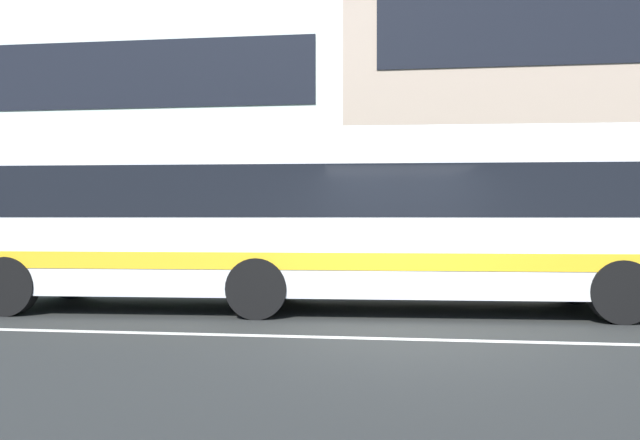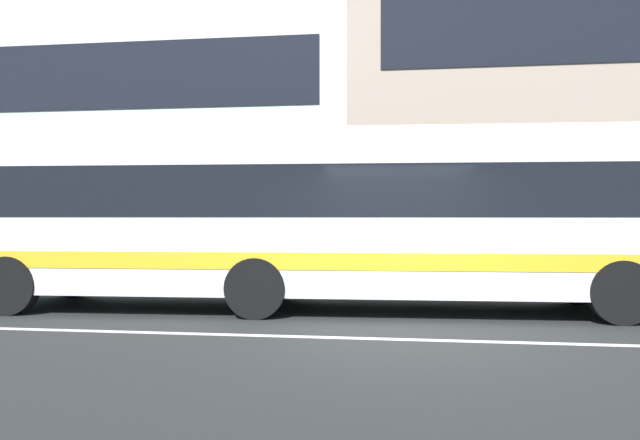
# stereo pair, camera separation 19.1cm
# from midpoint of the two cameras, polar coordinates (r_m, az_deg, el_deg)

# --- Properties ---
(ground_plane) EXTENTS (160.00, 160.00, 0.00)m
(ground_plane) POSITION_cam_midpoint_polar(r_m,az_deg,el_deg) (8.91, 6.85, -10.53)
(ground_plane) COLOR #292A29
(lane_centre_line) EXTENTS (60.00, 0.16, 0.01)m
(lane_centre_line) POSITION_cam_midpoint_polar(r_m,az_deg,el_deg) (8.91, 6.85, -10.50)
(lane_centre_line) COLOR silver
(lane_centre_line) RESTS_ON ground_plane
(hedge_row_far) EXTENTS (23.49, 1.10, 0.73)m
(hedge_row_far) POSITION_cam_midpoint_polar(r_m,az_deg,el_deg) (15.49, 0.48, -4.49)
(hedge_row_far) COLOR #165515
(hedge_row_far) RESTS_ON ground_plane
(apartment_block_left) EXTENTS (20.40, 8.44, 10.43)m
(apartment_block_left) POSITION_cam_midpoint_polar(r_m,az_deg,el_deg) (26.23, -20.31, 8.13)
(apartment_block_left) COLOR silver
(apartment_block_left) RESTS_ON ground_plane
(transit_bus) EXTENTS (12.10, 3.05, 3.15)m
(transit_bus) POSITION_cam_midpoint_polar(r_m,az_deg,el_deg) (11.48, -1.44, 0.65)
(transit_bus) COLOR silver
(transit_bus) RESTS_ON ground_plane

